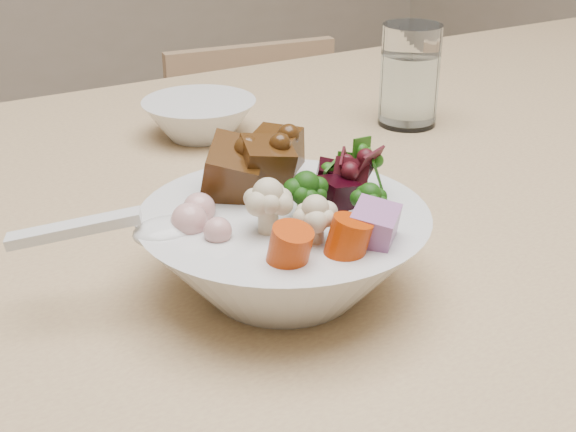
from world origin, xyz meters
The scene contains 6 objects.
dining_table centered at (0.24, 0.03, 0.74)m, with size 1.77×1.03×0.82m.
chair_far centered at (0.24, 0.71, 0.43)m, with size 0.41×0.41×0.77m.
food_bowl centered at (-0.22, -0.09, 0.86)m, with size 0.23×0.23×0.12m.
soup_spoon centered at (-0.32, -0.06, 0.89)m, with size 0.14×0.08×0.03m.
water_glass centered at (0.13, 0.18, 0.88)m, with size 0.07×0.07×0.13m.
side_bowl centered at (-0.12, 0.27, 0.84)m, with size 0.14×0.14×0.05m, color silver, non-canonical shape.
Camera 1 is at (-0.51, -0.57, 1.15)m, focal length 50.00 mm.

